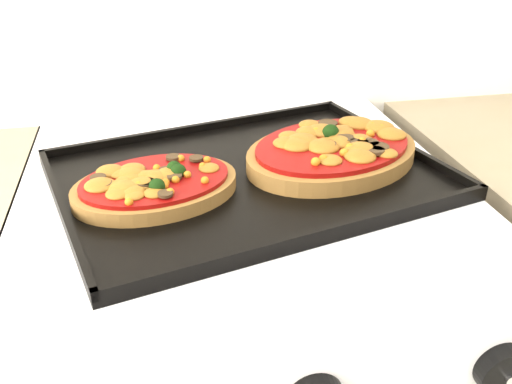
{
  "coord_description": "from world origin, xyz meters",
  "views": [
    {
      "loc": [
        -0.15,
        1.03,
        1.26
      ],
      "look_at": [
        -0.02,
        1.65,
        0.92
      ],
      "focal_mm": 40.0,
      "sensor_mm": 36.0,
      "label": 1
    }
  ],
  "objects": [
    {
      "name": "knob_right",
      "position": [
        0.16,
        1.37,
        0.85
      ],
      "size": [
        0.06,
        0.02,
        0.06
      ],
      "primitive_type": "cylinder",
      "rotation": [
        1.57,
        0.0,
        0.0
      ],
      "color": "black",
      "rests_on": "control_panel"
    },
    {
      "name": "baking_tray",
      "position": [
        -0.02,
        1.7,
        0.92
      ],
      "size": [
        0.57,
        0.47,
        0.02
      ],
      "primitive_type": "cube",
      "rotation": [
        0.0,
        0.0,
        0.25
      ],
      "color": "black",
      "rests_on": "stove"
    },
    {
      "name": "pizza_left",
      "position": [
        -0.15,
        1.67,
        0.94
      ],
      "size": [
        0.24,
        0.2,
        0.03
      ],
      "primitive_type": null,
      "rotation": [
        0.0,
        0.0,
        0.26
      ],
      "color": "brown",
      "rests_on": "baking_tray"
    },
    {
      "name": "pizza_right",
      "position": [
        0.1,
        1.72,
        0.94
      ],
      "size": [
        0.31,
        0.28,
        0.04
      ],
      "primitive_type": null,
      "rotation": [
        0.0,
        0.0,
        0.41
      ],
      "color": "brown",
      "rests_on": "baking_tray"
    }
  ]
}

